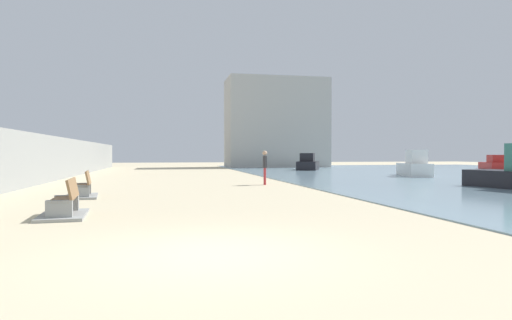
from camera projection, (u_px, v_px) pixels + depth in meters
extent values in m
plane|color=#C6B793|center=(178.00, 183.00, 24.90)|extent=(120.00, 120.00, 0.00)
cube|color=gray|center=(32.00, 159.00, 23.41)|extent=(0.80, 64.00, 2.67)
cube|color=gray|center=(59.00, 210.00, 10.83)|extent=(0.61, 0.25, 0.50)
cube|color=gray|center=(67.00, 204.00, 12.18)|extent=(0.61, 0.25, 0.50)
cube|color=olive|center=(63.00, 199.00, 11.50)|extent=(0.63, 1.63, 0.06)
cube|color=olive|center=(73.00, 188.00, 11.56)|extent=(0.29, 1.61, 0.50)
cube|color=gray|center=(63.00, 215.00, 11.51)|extent=(1.26, 2.18, 0.08)
cube|color=gray|center=(80.00, 192.00, 15.96)|extent=(0.62, 0.27, 0.50)
cube|color=gray|center=(83.00, 189.00, 17.29)|extent=(0.62, 0.27, 0.50)
cube|color=olive|center=(82.00, 185.00, 16.62)|extent=(0.68, 1.65, 0.06)
cube|color=olive|center=(88.00, 178.00, 16.69)|extent=(0.34, 1.61, 0.50)
cube|color=gray|center=(82.00, 196.00, 16.63)|extent=(1.33, 2.21, 0.08)
cylinder|color=#B22D33|center=(265.00, 176.00, 23.44)|extent=(0.12, 0.12, 0.89)
cylinder|color=#B22D33|center=(265.00, 176.00, 23.31)|extent=(0.12, 0.12, 0.89)
cube|color=#333338|center=(265.00, 162.00, 23.36)|extent=(0.21, 0.34, 0.63)
sphere|color=tan|center=(265.00, 153.00, 23.36)|extent=(0.24, 0.24, 0.24)
cylinder|color=#333338|center=(264.00, 161.00, 23.58)|extent=(0.09, 0.09, 0.56)
cylinder|color=#333338|center=(265.00, 161.00, 23.14)|extent=(0.09, 0.09, 0.56)
cube|color=white|center=(414.00, 170.00, 32.14)|extent=(2.65, 4.62, 0.90)
cube|color=white|center=(416.00, 157.00, 31.48)|extent=(1.54, 2.14, 0.97)
cube|color=red|center=(494.00, 166.00, 46.74)|extent=(3.11, 4.50, 0.70)
cube|color=red|center=(496.00, 159.00, 46.11)|extent=(1.80, 2.14, 0.78)
cube|color=black|center=(308.00, 165.00, 44.62)|extent=(3.54, 4.96, 0.84)
cube|color=black|center=(307.00, 157.00, 43.93)|extent=(2.00, 2.38, 0.81)
cube|color=#ADAAA3|center=(276.00, 123.00, 54.74)|extent=(12.00, 6.00, 10.70)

